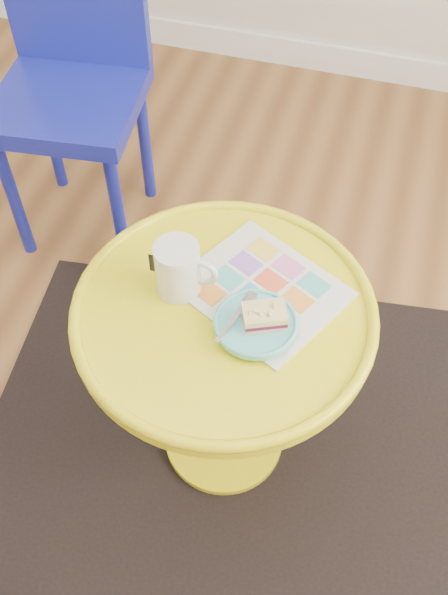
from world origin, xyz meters
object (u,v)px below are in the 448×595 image
(side_table, at_px, (224,355))
(mug, at_px, (179,268))
(chair, at_px, (72,70))
(plate, at_px, (256,324))
(newspaper, at_px, (262,290))

(side_table, xyz_separation_m, mug, (-0.10, 0.03, 0.23))
(chair, relative_size, plate, 5.78)
(chair, bearing_deg, side_table, -53.96)
(chair, relative_size, newspaper, 3.11)
(mug, bearing_deg, side_table, -15.51)
(side_table, relative_size, chair, 0.65)
(side_table, xyz_separation_m, plate, (0.07, -0.03, 0.18))
(chair, height_order, plate, chair)
(side_table, bearing_deg, mug, 164.63)
(newspaper, relative_size, mug, 2.32)
(chair, relative_size, mug, 7.24)
(newspaper, relative_size, plate, 1.85)
(newspaper, height_order, plate, plate)
(chair, xyz_separation_m, newspaper, (0.76, -0.68, 0.05))
(newspaper, bearing_deg, plate, -55.43)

